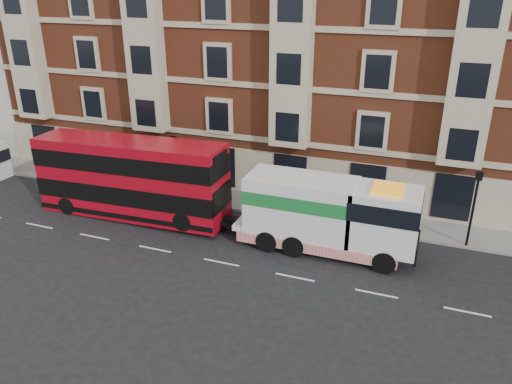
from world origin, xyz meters
TOP-DOWN VIEW (x-y plane):
  - ground at (0.00, 0.00)m, footprint 120.00×120.00m
  - sidewalk at (0.00, 7.50)m, footprint 90.00×3.00m
  - victorian_terrace at (0.50, 15.00)m, footprint 45.00×12.00m
  - lamp_post_west at (-6.00, 6.20)m, footprint 0.35×0.15m
  - lamp_post_east at (12.00, 6.20)m, footprint 0.35×0.15m
  - double_decker_bus at (-7.39, 3.22)m, footprint 12.09×2.77m
  - tow_truck at (4.67, 3.22)m, footprint 9.68×2.86m
  - pedestrian at (-6.51, 6.87)m, footprint 0.59×0.40m

SIDE VIEW (x-z plane):
  - ground at x=0.00m, z-range 0.00..0.00m
  - sidewalk at x=0.00m, z-range 0.00..0.15m
  - pedestrian at x=-6.51m, z-range 0.15..1.74m
  - tow_truck at x=4.67m, z-range 0.12..4.16m
  - double_decker_bus at x=-7.39m, z-range 0.15..5.04m
  - lamp_post_west at x=-6.00m, z-range 0.50..4.85m
  - lamp_post_east at x=12.00m, z-range 0.50..4.85m
  - victorian_terrace at x=0.50m, z-range -0.13..20.27m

